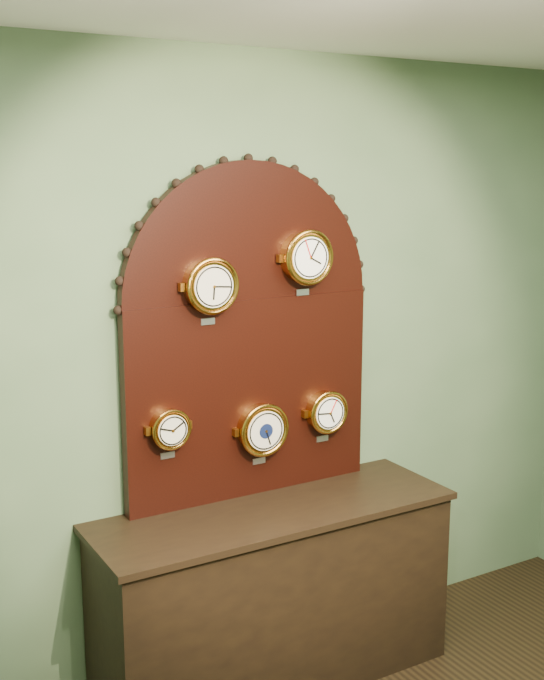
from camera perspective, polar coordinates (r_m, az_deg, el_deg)
wall_back at (r=3.86m, az=-1.88°, el=-1.98°), size 4.00×0.00×4.00m
shop_counter at (r=4.00m, az=0.15°, el=-16.87°), size 1.60×0.50×0.80m
display_board at (r=3.77m, az=-1.54°, el=1.21°), size 1.26×0.06×1.53m
roman_clock at (r=3.58m, az=-4.12°, el=3.64°), size 0.24×0.08×0.29m
arabic_clock at (r=3.80m, az=2.35°, el=5.55°), size 0.25×0.08×0.30m
hygrometer at (r=3.63m, az=-6.86°, el=-5.91°), size 0.18×0.08×0.23m
barometer at (r=3.84m, az=-0.64°, el=-6.00°), size 0.25×0.08×0.30m
tide_clock at (r=4.01m, az=3.66°, el=-4.81°), size 0.21×0.08×0.26m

